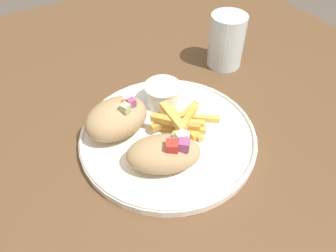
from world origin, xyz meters
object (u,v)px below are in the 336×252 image
water_glass (226,43)px  pita_sandwich_far (116,118)px  pita_sandwich_near (164,153)px  sauce_ramekin (163,93)px  plate (168,136)px  fries_pile (181,122)px

water_glass → pita_sandwich_far: bearing=-163.4°
pita_sandwich_near → sauce_ramekin: pita_sandwich_near is taller
sauce_ramekin → plate: bearing=-113.7°
pita_sandwich_near → plate: bearing=78.8°
fries_pile → pita_sandwich_near: bearing=-139.3°
pita_sandwich_far → fries_pile: pita_sandwich_far is taller
plate → water_glass: bearing=31.5°
pita_sandwich_near → pita_sandwich_far: bearing=132.2°
pita_sandwich_near → sauce_ramekin: bearing=85.4°
fries_pile → pita_sandwich_far: bearing=154.7°
sauce_ramekin → water_glass: bearing=17.7°
fries_pile → water_glass: 0.25m
plate → pita_sandwich_near: bearing=-125.4°
plate → pita_sandwich_near: size_ratio=2.27×
fries_pile → water_glass: bearing=34.3°
pita_sandwich_near → fries_pile: pita_sandwich_near is taller
plate → fries_pile: (0.03, 0.00, 0.02)m
pita_sandwich_far → water_glass: 0.32m
plate → water_glass: size_ratio=2.66×
pita_sandwich_far → pita_sandwich_near: bearing=-80.2°
plate → fries_pile: bearing=6.7°
fries_pile → water_glass: water_glass is taller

